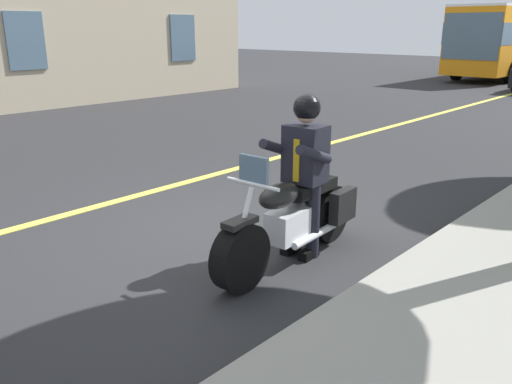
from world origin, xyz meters
TOP-DOWN VIEW (x-y plane):
  - ground_plane at (0.00, 0.00)m, footprint 80.00×80.00m
  - lane_center_stripe at (0.00, -2.00)m, footprint 60.00×0.16m
  - motorcycle_main at (0.11, 1.05)m, footprint 2.22×0.69m
  - rider_main at (-0.08, 1.04)m, footprint 0.65×0.58m

SIDE VIEW (x-z plane):
  - ground_plane at x=0.00m, z-range 0.00..0.00m
  - lane_center_stripe at x=0.00m, z-range 0.00..0.01m
  - motorcycle_main at x=0.11m, z-range -0.18..1.08m
  - rider_main at x=-0.08m, z-range 0.17..1.91m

